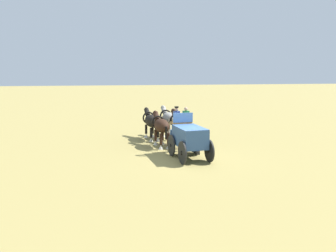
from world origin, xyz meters
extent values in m
plane|color=#9E8C4C|center=(0.00, 0.00, 0.00)|extent=(220.00, 220.00, 0.00)
cube|color=#2D4C7A|center=(0.00, 0.00, 1.26)|extent=(2.52, 1.55, 1.08)
cube|color=brown|center=(1.45, 0.14, 1.84)|extent=(0.67, 1.25, 0.12)
cube|color=#2D4C7A|center=(1.84, 0.17, 1.06)|extent=(0.34, 1.08, 0.60)
cube|color=#2D4C7A|center=(1.15, 0.11, 2.17)|extent=(0.17, 1.20, 0.55)
cube|color=black|center=(0.00, 0.00, 0.61)|extent=(2.65, 0.41, 0.16)
cylinder|color=black|center=(0.89, 0.85, 0.61)|extent=(1.23, 0.20, 1.23)
cylinder|color=black|center=(0.89, 0.85, 0.61)|extent=(0.22, 0.20, 0.20)
cylinder|color=black|center=(1.03, -0.67, 0.61)|extent=(1.23, 0.20, 1.23)
cylinder|color=black|center=(1.03, -0.67, 0.61)|extent=(0.22, 0.20, 0.20)
cylinder|color=black|center=(-1.03, 0.67, 0.61)|extent=(1.23, 0.20, 1.23)
cylinder|color=black|center=(-1.03, 0.67, 0.61)|extent=(0.22, 0.20, 0.20)
cylinder|color=black|center=(-0.89, -0.85, 0.61)|extent=(1.23, 0.20, 1.23)
cylinder|color=black|center=(-0.89, -0.85, 0.61)|extent=(0.22, 0.20, 0.20)
cylinder|color=brown|center=(2.49, 0.23, 0.66)|extent=(2.60, 0.34, 0.10)
cube|color=#BCB293|center=(1.54, 0.44, 1.98)|extent=(0.43, 0.36, 0.16)
cube|color=#334C99|center=(1.42, 0.43, 2.25)|extent=(0.27, 0.38, 0.55)
sphere|color=tan|center=(1.42, 0.43, 2.64)|extent=(0.22, 0.22, 0.22)
cylinder|color=black|center=(1.42, 0.43, 2.77)|extent=(0.24, 0.24, 0.08)
cube|color=#2D2D33|center=(1.59, -0.14, 1.98)|extent=(0.43, 0.36, 0.16)
cube|color=#338C4C|center=(1.47, -0.16, 2.25)|extent=(0.27, 0.38, 0.55)
sphere|color=tan|center=(1.47, -0.16, 2.64)|extent=(0.22, 0.22, 0.22)
ellipsoid|color=#331E14|center=(3.33, 0.97, 1.39)|extent=(1.99, 1.05, 0.88)
cylinder|color=#331E14|center=(3.97, 1.27, 0.66)|extent=(0.18, 0.18, 0.71)
cone|color=silver|center=(3.97, 1.27, 0.15)|extent=(0.30, 0.30, 0.30)
cylinder|color=#331E14|center=(4.02, 0.79, 0.66)|extent=(0.18, 0.18, 0.71)
cone|color=silver|center=(4.02, 0.79, 0.15)|extent=(0.30, 0.30, 0.30)
cylinder|color=#331E14|center=(2.63, 1.14, 0.66)|extent=(0.18, 0.18, 0.71)
cone|color=silver|center=(2.63, 1.14, 0.15)|extent=(0.30, 0.30, 0.30)
cylinder|color=#331E14|center=(2.68, 0.66, 0.66)|extent=(0.18, 0.18, 0.71)
cone|color=silver|center=(2.68, 0.66, 0.15)|extent=(0.30, 0.30, 0.30)
cylinder|color=#331E14|center=(4.55, 1.08, 1.78)|extent=(0.97, 0.45, 0.81)
ellipsoid|color=#331E14|center=(4.92, 1.12, 2.03)|extent=(0.62, 0.32, 0.32)
cube|color=silver|center=(5.20, 1.14, 2.03)|extent=(0.07, 0.11, 0.24)
torus|color=black|center=(4.19, 1.05, 1.49)|extent=(0.20, 0.92, 0.91)
cylinder|color=black|center=(2.32, 0.87, 1.09)|extent=(0.14, 0.14, 0.80)
ellipsoid|color=#331E14|center=(3.45, -0.33, 1.48)|extent=(1.99, 1.12, 0.95)
cylinder|color=#331E14|center=(4.09, -0.01, 0.70)|extent=(0.18, 0.18, 0.75)
cone|color=silver|center=(4.09, -0.01, 0.16)|extent=(0.30, 0.30, 0.32)
cylinder|color=#331E14|center=(4.14, -0.52, 0.70)|extent=(0.18, 0.18, 0.75)
cone|color=silver|center=(4.14, -0.52, 0.16)|extent=(0.30, 0.30, 0.32)
cylinder|color=#331E14|center=(2.76, -0.13, 0.70)|extent=(0.18, 0.18, 0.75)
cone|color=silver|center=(2.76, -0.13, 0.16)|extent=(0.30, 0.30, 0.32)
cylinder|color=#331E14|center=(2.81, -0.65, 0.70)|extent=(0.18, 0.18, 0.75)
cone|color=silver|center=(2.81, -0.65, 0.16)|extent=(0.30, 0.30, 0.32)
cylinder|color=#331E14|center=(4.67, -0.21, 1.88)|extent=(0.97, 0.45, 0.81)
ellipsoid|color=#331E14|center=(5.04, -0.18, 2.13)|extent=(0.62, 0.32, 0.32)
cube|color=silver|center=(5.31, -0.15, 2.13)|extent=(0.07, 0.11, 0.24)
torus|color=black|center=(4.30, -0.25, 1.58)|extent=(0.21, 0.98, 0.97)
cylinder|color=black|center=(2.45, -0.42, 1.18)|extent=(0.14, 0.14, 0.80)
ellipsoid|color=black|center=(5.91, 1.21, 1.35)|extent=(2.23, 1.09, 0.89)
cylinder|color=black|center=(6.64, 1.53, 0.63)|extent=(0.18, 0.18, 0.68)
cone|color=silver|center=(6.64, 1.53, 0.15)|extent=(0.30, 0.30, 0.29)
cylinder|color=black|center=(6.69, 1.04, 0.63)|extent=(0.18, 0.18, 0.68)
cone|color=silver|center=(6.69, 1.04, 0.15)|extent=(0.30, 0.30, 0.29)
cylinder|color=black|center=(5.14, 1.38, 0.63)|extent=(0.18, 0.18, 0.68)
cone|color=silver|center=(5.14, 1.38, 0.15)|extent=(0.30, 0.30, 0.29)
cylinder|color=black|center=(5.19, 0.90, 0.63)|extent=(0.18, 0.18, 0.68)
cone|color=silver|center=(5.19, 0.90, 0.15)|extent=(0.30, 0.30, 0.29)
cylinder|color=black|center=(7.25, 1.34, 1.74)|extent=(0.97, 0.45, 0.81)
ellipsoid|color=black|center=(7.61, 1.37, 2.00)|extent=(0.62, 0.32, 0.32)
cube|color=silver|center=(7.89, 1.40, 2.00)|extent=(0.07, 0.11, 0.24)
torus|color=black|center=(6.88, 1.30, 1.45)|extent=(0.21, 0.93, 0.92)
cylinder|color=black|center=(4.79, 1.10, 1.05)|extent=(0.14, 0.14, 0.80)
ellipsoid|color=#9E998E|center=(6.04, -0.08, 1.46)|extent=(2.05, 1.08, 0.90)
cylinder|color=#9E998E|center=(6.70, 0.23, 0.70)|extent=(0.18, 0.18, 0.76)
cone|color=silver|center=(6.70, 0.23, 0.16)|extent=(0.30, 0.30, 0.32)
cylinder|color=#9E998E|center=(6.75, -0.26, 0.70)|extent=(0.18, 0.18, 0.76)
cone|color=silver|center=(6.75, -0.26, 0.16)|extent=(0.30, 0.30, 0.32)
cylinder|color=#9E998E|center=(5.32, 0.10, 0.70)|extent=(0.18, 0.18, 0.76)
cone|color=silver|center=(5.32, 0.10, 0.16)|extent=(0.30, 0.30, 0.32)
cylinder|color=#9E998E|center=(5.37, -0.39, 0.70)|extent=(0.18, 0.18, 0.76)
cone|color=silver|center=(5.37, -0.39, 0.16)|extent=(0.30, 0.30, 0.32)
cylinder|color=#9E998E|center=(7.29, 0.03, 1.85)|extent=(0.97, 0.45, 0.81)
ellipsoid|color=#9E998E|center=(7.66, 0.07, 2.11)|extent=(0.62, 0.32, 0.32)
cube|color=silver|center=(7.94, 0.10, 2.11)|extent=(0.07, 0.11, 0.24)
torus|color=black|center=(6.92, 0.00, 1.56)|extent=(0.21, 0.93, 0.93)
cylinder|color=black|center=(5.00, -0.18, 1.16)|extent=(0.14, 0.14, 0.80)
camera|label=1|loc=(-17.84, 4.83, 4.77)|focal=36.35mm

